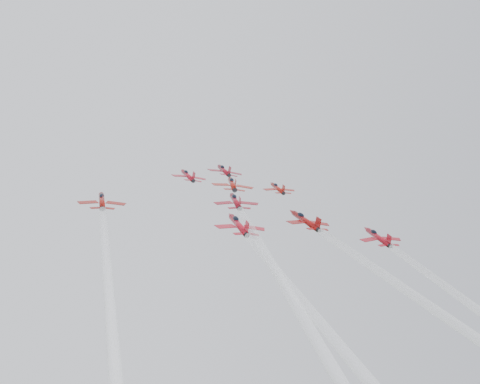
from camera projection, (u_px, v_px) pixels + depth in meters
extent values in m
cylinder|color=maroon|center=(224.00, 171.00, 146.05)|extent=(1.14, 9.13, 6.91)
cone|color=maroon|center=(219.00, 166.00, 151.96)|extent=(1.14, 2.52, 2.25)
cone|color=black|center=(229.00, 176.00, 140.63)|extent=(1.14, 1.67, 1.65)
ellipsoid|color=black|center=(223.00, 167.00, 148.16)|extent=(1.04, 2.40, 2.08)
cube|color=maroon|center=(215.00, 171.00, 144.52)|extent=(4.24, 2.72, 1.16)
cube|color=maroon|center=(235.00, 173.00, 146.06)|extent=(4.24, 2.72, 1.16)
cube|color=maroon|center=(229.00, 170.00, 141.51)|extent=(0.12, 2.72, 2.77)
cube|color=maroon|center=(223.00, 174.00, 141.20)|extent=(2.03, 1.35, 0.67)
cube|color=maroon|center=(233.00, 176.00, 141.99)|extent=(2.03, 1.35, 0.67)
cylinder|color=#A8101F|center=(188.00, 176.00, 132.08)|extent=(1.03, 8.26, 6.26)
cone|color=#A8101F|center=(185.00, 171.00, 137.43)|extent=(1.03, 2.28, 2.04)
cone|color=black|center=(191.00, 181.00, 127.17)|extent=(1.03, 1.52, 1.49)
ellipsoid|color=black|center=(187.00, 172.00, 133.99)|extent=(0.94, 2.17, 1.88)
cube|color=#A8101F|center=(178.00, 176.00, 130.70)|extent=(3.84, 2.47, 1.05)
cube|color=#A8101F|center=(199.00, 178.00, 132.09)|extent=(3.84, 2.47, 1.05)
cube|color=#A8101F|center=(191.00, 176.00, 127.97)|extent=(0.11, 2.46, 2.51)
cube|color=#A8101F|center=(185.00, 180.00, 127.69)|extent=(1.84, 1.22, 0.60)
cube|color=#A8101F|center=(196.00, 181.00, 128.41)|extent=(1.84, 1.22, 0.60)
cylinder|color=#A7190F|center=(232.00, 185.00, 131.24)|extent=(1.21, 9.67, 7.32)
cone|color=#A7190F|center=(226.00, 178.00, 137.50)|extent=(1.21, 2.67, 2.38)
cone|color=black|center=(238.00, 191.00, 125.50)|extent=(1.21, 1.77, 1.75)
ellipsoid|color=black|center=(230.00, 180.00, 133.47)|extent=(1.10, 2.54, 2.20)
cube|color=#A7190F|center=(221.00, 184.00, 129.62)|extent=(4.49, 2.89, 1.23)
cube|color=#A7190F|center=(245.00, 187.00, 131.25)|extent=(4.49, 2.89, 1.23)
cube|color=#A7190F|center=(238.00, 184.00, 126.43)|extent=(0.13, 2.88, 2.93)
cube|color=#A7190F|center=(231.00, 189.00, 126.10)|extent=(2.15, 1.43, 0.71)
cube|color=#A7190F|center=(243.00, 191.00, 126.94)|extent=(2.15, 1.43, 0.71)
cylinder|color=#A0160F|center=(278.00, 189.00, 135.63)|extent=(0.98, 7.82, 5.92)
cone|color=#A0160F|center=(272.00, 183.00, 140.69)|extent=(0.98, 2.16, 1.92)
cone|color=black|center=(284.00, 194.00, 130.98)|extent=(0.98, 1.43, 1.41)
ellipsoid|color=black|center=(276.00, 185.00, 137.43)|extent=(0.89, 2.06, 1.78)
cube|color=#A0160F|center=(270.00, 189.00, 134.32)|extent=(3.63, 2.33, 0.99)
cube|color=#A0160F|center=(288.00, 191.00, 135.63)|extent=(3.63, 2.33, 0.99)
cube|color=#A0160F|center=(284.00, 189.00, 131.74)|extent=(0.11, 2.33, 2.37)
cube|color=#A0160F|center=(278.00, 192.00, 131.47)|extent=(1.74, 1.15, 0.57)
cube|color=#A0160F|center=(288.00, 193.00, 132.15)|extent=(1.74, 1.15, 0.57)
cylinder|color=maroon|center=(236.00, 202.00, 115.45)|extent=(1.13, 9.06, 6.87)
cone|color=maroon|center=(229.00, 194.00, 121.32)|extent=(1.13, 2.50, 2.23)
cone|color=black|center=(242.00, 210.00, 110.07)|extent=(1.13, 1.66, 1.64)
ellipsoid|color=black|center=(234.00, 196.00, 117.55)|extent=(1.03, 2.38, 2.06)
cube|color=maroon|center=(224.00, 202.00, 113.93)|extent=(4.21, 2.71, 1.15)
cube|color=maroon|center=(249.00, 204.00, 115.46)|extent=(4.21, 2.71, 1.15)
cube|color=maroon|center=(242.00, 202.00, 110.94)|extent=(0.12, 2.70, 2.75)
cube|color=maroon|center=(234.00, 207.00, 110.63)|extent=(2.02, 1.34, 0.66)
cube|color=maroon|center=(248.00, 209.00, 111.42)|extent=(2.02, 1.34, 0.66)
cylinder|color=white|center=(334.00, 321.00, 66.40)|extent=(1.44, 76.53, 54.64)
cylinder|color=maroon|center=(102.00, 201.00, 98.80)|extent=(1.02, 8.12, 6.15)
cone|color=maroon|center=(102.00, 193.00, 104.06)|extent=(1.02, 2.24, 2.00)
cone|color=black|center=(102.00, 210.00, 93.97)|extent=(1.02, 1.49, 1.47)
ellipsoid|color=black|center=(102.00, 196.00, 100.68)|extent=(0.92, 2.14, 1.85)
cube|color=maroon|center=(88.00, 201.00, 97.44)|extent=(3.77, 2.42, 1.03)
cube|color=maroon|center=(116.00, 204.00, 98.80)|extent=(3.77, 2.42, 1.03)
cube|color=maroon|center=(103.00, 202.00, 94.75)|extent=(0.11, 2.42, 2.47)
cube|color=maroon|center=(94.00, 207.00, 94.48)|extent=(1.81, 1.20, 0.59)
cube|color=maroon|center=(109.00, 209.00, 95.19)|extent=(1.81, 1.20, 0.59)
cylinder|color=white|center=(101.00, 330.00, 54.84)|extent=(1.29, 68.59, 48.98)
cylinder|color=#B31120|center=(239.00, 225.00, 98.86)|extent=(1.13, 9.01, 6.82)
cone|color=#B31120|center=(231.00, 215.00, 104.69)|extent=(1.13, 2.49, 2.22)
cone|color=black|center=(247.00, 236.00, 93.51)|extent=(1.13, 1.65, 1.63)
ellipsoid|color=black|center=(236.00, 219.00, 100.94)|extent=(1.02, 2.37, 2.05)
cube|color=#B31120|center=(225.00, 226.00, 97.35)|extent=(4.18, 2.69, 1.15)
cube|color=#B31120|center=(254.00, 228.00, 98.87)|extent=(4.18, 2.69, 1.15)
cube|color=#B31120|center=(246.00, 227.00, 94.37)|extent=(0.12, 2.69, 2.73)
cube|color=#B31120|center=(237.00, 233.00, 94.07)|extent=(2.01, 1.33, 0.66)
cube|color=#B31120|center=(253.00, 235.00, 94.86)|extent=(2.01, 1.33, 0.66)
cylinder|color=maroon|center=(306.00, 221.00, 109.85)|extent=(1.13, 9.03, 6.84)
cone|color=maroon|center=(296.00, 212.00, 115.69)|extent=(1.13, 2.49, 2.22)
cone|color=black|center=(316.00, 230.00, 104.48)|extent=(1.13, 1.66, 1.63)
ellipsoid|color=black|center=(302.00, 215.00, 111.93)|extent=(1.03, 2.38, 2.06)
cube|color=maroon|center=(295.00, 221.00, 108.33)|extent=(4.19, 2.70, 1.15)
cube|color=maroon|center=(320.00, 224.00, 109.85)|extent=(4.19, 2.70, 1.15)
cube|color=maroon|center=(315.00, 222.00, 105.35)|extent=(0.12, 2.69, 2.74)
cube|color=maroon|center=(308.00, 228.00, 105.05)|extent=(2.01, 1.33, 0.66)
cube|color=maroon|center=(321.00, 229.00, 105.83)|extent=(2.01, 1.33, 0.66)
cylinder|color=white|center=(468.00, 366.00, 60.99)|extent=(1.44, 76.24, 54.43)
cylinder|color=#A30F1D|center=(378.00, 238.00, 107.10)|extent=(1.01, 8.06, 6.10)
cone|color=#A30F1D|center=(366.00, 228.00, 112.32)|extent=(1.01, 2.23, 1.98)
cone|color=black|center=(391.00, 247.00, 102.31)|extent=(1.01, 1.48, 1.46)
ellipsoid|color=black|center=(374.00, 232.00, 108.96)|extent=(0.92, 2.12, 1.83)
cube|color=#A30F1D|center=(369.00, 238.00, 105.75)|extent=(3.74, 2.40, 1.03)
cube|color=#A30F1D|center=(391.00, 240.00, 107.11)|extent=(3.74, 2.40, 1.03)
cube|color=#A30F1D|center=(390.00, 239.00, 103.09)|extent=(0.11, 2.40, 2.45)
cube|color=#A30F1D|center=(383.00, 245.00, 102.82)|extent=(1.80, 1.19, 0.59)
cube|color=#A30F1D|center=(395.00, 246.00, 103.52)|extent=(1.80, 1.19, 0.59)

